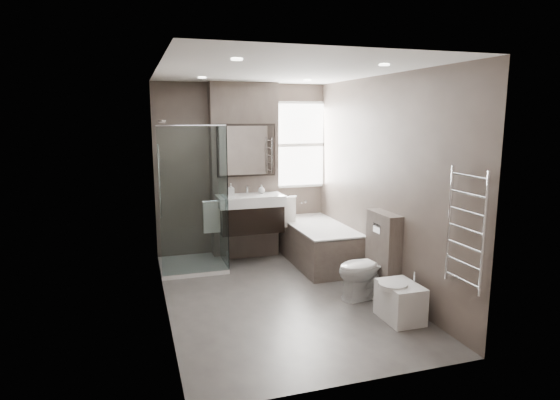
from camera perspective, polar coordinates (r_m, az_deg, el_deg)
name	(u,v)px	position (r m, az deg, el deg)	size (l,w,h in m)	color
room	(280,189)	(5.31, 0.01, 1.32)	(2.70, 3.90, 2.70)	#55514E
vanity_pier	(244,172)	(7.00, -4.39, 3.47)	(1.00, 0.25, 2.60)	brown
vanity	(250,213)	(6.76, -3.65, -1.58)	(0.95, 0.47, 0.66)	black
mirror_cabinet	(246,150)	(6.81, -4.11, 6.07)	(0.86, 0.08, 0.76)	black
towel_left	(212,217)	(6.63, -8.30, -2.08)	(0.24, 0.06, 0.44)	silver
towel_right	(287,212)	(6.90, 0.92, -1.50)	(0.24, 0.06, 0.44)	silver
shower_enclosure	(199,235)	(6.61, -9.81, -4.21)	(0.90, 0.90, 2.00)	white
bathtub	(318,242)	(6.84, 4.63, -5.12)	(0.75, 1.60, 0.57)	brown
window	(299,145)	(7.32, 2.30, 6.73)	(0.98, 0.06, 1.33)	white
toilet	(366,268)	(5.63, 10.49, -8.17)	(0.40, 0.71, 0.72)	white
cistern_box	(383,254)	(5.74, 12.44, -6.41)	(0.19, 0.55, 1.00)	brown
bidet	(400,301)	(5.17, 14.39, -11.83)	(0.42, 0.49, 0.51)	white
towel_radiator	(466,229)	(4.54, 21.71, -3.27)	(0.03, 0.49, 1.10)	silver
soap_bottle_a	(231,190)	(6.62, -6.00, 1.23)	(0.08, 0.08, 0.18)	white
soap_bottle_b	(261,189)	(6.85, -2.27, 1.35)	(0.10, 0.10, 0.13)	white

